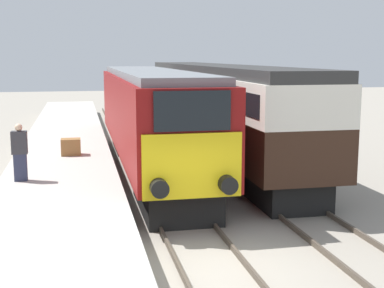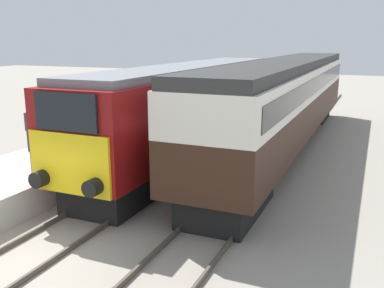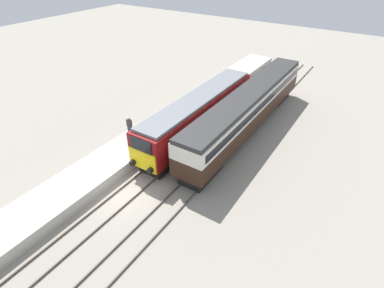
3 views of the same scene
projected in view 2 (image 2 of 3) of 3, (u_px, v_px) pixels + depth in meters
The scene contains 8 objects.
ground_plane at pixel (13, 266), 9.55m from camera, with size 120.00×120.00×0.00m, color gray.
platform_left at pixel (100, 150), 17.85m from camera, with size 3.50×50.00×0.89m.
rails_near_track at pixel (130, 192), 13.99m from camera, with size 1.51×60.00×0.14m.
rails_far_track at pixel (229, 208), 12.68m from camera, with size 1.50×60.00×0.14m.
locomotive at pixel (191, 106), 17.89m from camera, with size 2.70×16.07×3.94m.
passenger_carriage at pixel (287, 95), 19.37m from camera, with size 2.75×20.94×4.08m.
person_on_platform at pixel (32, 130), 15.67m from camera, with size 0.44×0.26×1.67m.
luggage_crate at pixel (122, 127), 18.73m from camera, with size 0.70×0.56×0.60m.
Camera 2 is at (7.10, -6.34, 4.91)m, focal length 40.00 mm.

